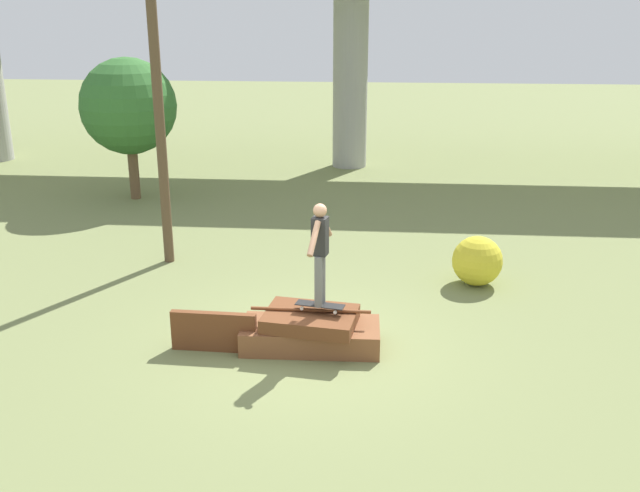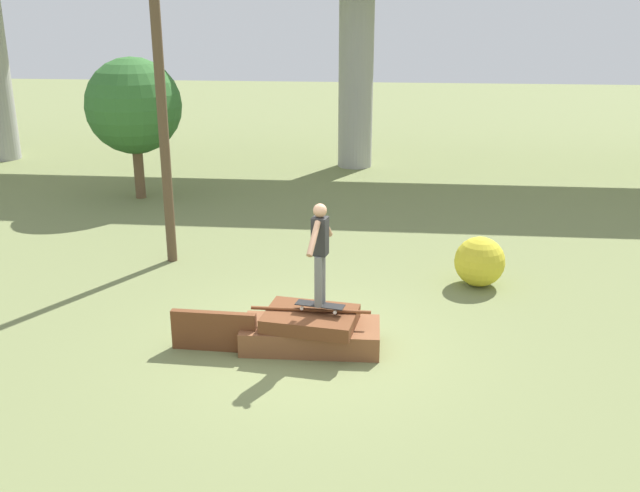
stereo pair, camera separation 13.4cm
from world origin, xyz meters
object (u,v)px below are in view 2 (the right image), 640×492
skateboard (320,305)px  utility_pole (159,64)px  skater (320,248)px  tree_behind_left (134,106)px  bush_yellow_flowering (480,262)px

skateboard → utility_pole: 6.00m
skater → tree_behind_left: size_ratio=0.42×
skater → utility_pole: utility_pole is taller
utility_pole → tree_behind_left: bearing=115.7°
utility_pole → bush_yellow_flowering: 7.14m
skateboard → skater: 0.92m
tree_behind_left → bush_yellow_flowering: (8.53, -5.66, -2.03)m
skater → bush_yellow_flowering: bearing=46.7°
bush_yellow_flowering → tree_behind_left: bearing=146.4°
skater → tree_behind_left: 10.37m
skateboard → utility_pole: utility_pole is taller
tree_behind_left → utility_pole: bearing=-64.3°
utility_pole → bush_yellow_flowering: bearing=-7.2°
tree_behind_left → skater: bearing=-55.9°
utility_pole → bush_yellow_flowering: (6.17, -0.78, -3.50)m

